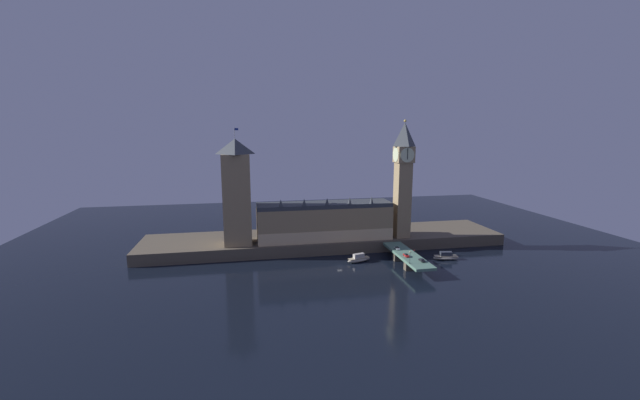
% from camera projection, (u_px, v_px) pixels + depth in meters
% --- Properties ---
extents(ground_plane, '(400.00, 400.00, 0.00)m').
position_uv_depth(ground_plane, '(340.00, 266.00, 207.91)').
color(ground_plane, black).
extents(embankment, '(220.00, 42.00, 6.79)m').
position_uv_depth(embankment, '(325.00, 240.00, 245.02)').
color(embankment, brown).
rests_on(embankment, ground_plane).
extents(parliament_hall, '(79.33, 18.69, 26.33)m').
position_uv_depth(parliament_hall, '(324.00, 221.00, 233.04)').
color(parliament_hall, '#9E845B').
rests_on(parliament_hall, embankment).
extents(clock_tower, '(10.55, 10.66, 70.37)m').
position_uv_depth(clock_tower, '(403.00, 176.00, 233.32)').
color(clock_tower, '#9E845B').
rests_on(clock_tower, embankment).
extents(victoria_tower, '(15.54, 15.54, 65.69)m').
position_uv_depth(victoria_tower, '(237.00, 192.00, 219.85)').
color(victoria_tower, '#9E845B').
rests_on(victoria_tower, embankment).
extents(bridge, '(10.68, 46.00, 6.05)m').
position_uv_depth(bridge, '(407.00, 257.00, 208.89)').
color(bridge, slate).
rests_on(bridge, ground_plane).
extents(car_northbound_lead, '(2.03, 4.22, 1.31)m').
position_uv_depth(car_northbound_lead, '(397.00, 248.00, 216.55)').
color(car_northbound_lead, silver).
rests_on(car_northbound_lead, bridge).
extents(car_northbound_trail, '(1.89, 4.55, 1.38)m').
position_uv_depth(car_northbound_trail, '(406.00, 255.00, 204.28)').
color(car_northbound_trail, red).
rests_on(car_northbound_trail, bridge).
extents(car_southbound_lead, '(2.01, 4.38, 1.30)m').
position_uv_depth(car_southbound_lead, '(422.00, 260.00, 196.68)').
color(car_southbound_lead, black).
rests_on(car_southbound_lead, bridge).
extents(pedestrian_mid_walk, '(0.38, 0.38, 1.69)m').
position_uv_depth(pedestrian_mid_walk, '(414.00, 251.00, 211.05)').
color(pedestrian_mid_walk, black).
rests_on(pedestrian_mid_walk, bridge).
extents(street_lamp_near, '(1.34, 0.60, 6.51)m').
position_uv_depth(street_lamp_near, '(410.00, 256.00, 192.72)').
color(street_lamp_near, '#2D3333').
rests_on(street_lamp_near, bridge).
extents(boat_upstream, '(14.35, 7.25, 4.68)m').
position_uv_depth(boat_upstream, '(359.00, 259.00, 213.98)').
color(boat_upstream, '#B2A893').
rests_on(boat_upstream, ground_plane).
extents(boat_downstream, '(14.95, 6.39, 4.54)m').
position_uv_depth(boat_downstream, '(446.00, 257.00, 217.77)').
color(boat_downstream, '#B2A893').
rests_on(boat_downstream, ground_plane).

